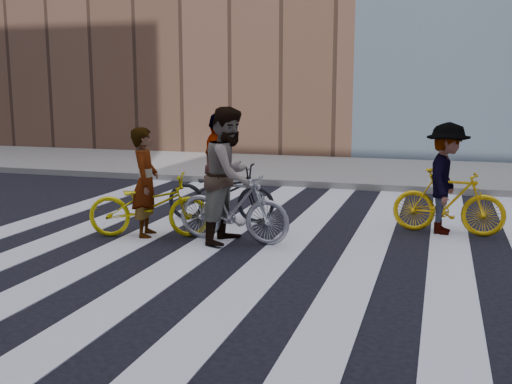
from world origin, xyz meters
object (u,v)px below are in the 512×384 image
at_px(bike_yellow_left, 149,205).
at_px(bike_dark_rear, 221,193).
at_px(bike_yellow_right, 448,202).
at_px(rider_mid, 230,175).
at_px(rider_right, 446,179).
at_px(bike_silver_mid, 233,207).
at_px(rider_rear, 218,168).
at_px(rider_left, 145,182).

height_order(bike_yellow_left, bike_dark_rear, bike_dark_rear).
distance_m(bike_yellow_right, bike_dark_rear, 3.63).
bearing_deg(rider_mid, rider_right, -59.71).
xyz_separation_m(bike_dark_rear, rider_mid, (0.61, -1.26, 0.49)).
height_order(bike_silver_mid, rider_right, rider_right).
xyz_separation_m(rider_right, rider_rear, (-3.62, -0.19, 0.05)).
xyz_separation_m(bike_yellow_left, rider_rear, (0.60, 1.31, 0.43)).
distance_m(bike_silver_mid, rider_mid, 0.46).
bearing_deg(rider_rear, bike_yellow_right, -90.86).
bearing_deg(bike_silver_mid, rider_right, -59.32).
bearing_deg(rider_rear, bike_silver_mid, -154.25).
relative_size(bike_dark_rear, rider_right, 1.08).
bearing_deg(rider_rear, rider_left, 149.96).
xyz_separation_m(bike_yellow_left, bike_dark_rear, (0.65, 1.31, 0.01)).
relative_size(bike_yellow_left, rider_left, 1.10).
height_order(bike_yellow_right, rider_rear, rider_rear).
xyz_separation_m(bike_yellow_left, bike_yellow_right, (4.27, 1.50, 0.02)).
bearing_deg(bike_dark_rear, rider_left, 148.23).
distance_m(bike_yellow_left, rider_right, 4.49).
height_order(bike_yellow_right, rider_left, rider_left).
bearing_deg(bike_yellow_left, rider_mid, -103.74).
height_order(rider_mid, rider_right, rider_mid).
height_order(bike_yellow_left, rider_right, rider_right).
distance_m(bike_silver_mid, bike_dark_rear, 1.42).
distance_m(rider_mid, rider_right, 3.30).
bearing_deg(bike_yellow_right, bike_yellow_left, 114.58).
height_order(rider_right, rider_rear, rider_rear).
bearing_deg(bike_dark_rear, bike_yellow_left, 149.96).
relative_size(bike_yellow_left, bike_yellow_right, 1.09).
distance_m(bike_yellow_right, rider_mid, 3.37).
bearing_deg(bike_yellow_right, rider_mid, 120.88).
height_order(bike_silver_mid, rider_rear, rider_rear).
height_order(bike_yellow_left, rider_left, rider_left).
height_order(rider_mid, rider_rear, rider_mid).
xyz_separation_m(rider_left, rider_right, (4.27, 1.50, 0.03)).
relative_size(rider_mid, rider_right, 1.15).
relative_size(bike_yellow_left, rider_mid, 0.93).
bearing_deg(bike_silver_mid, rider_left, 96.54).
distance_m(rider_mid, rider_rear, 1.42).
xyz_separation_m(bike_dark_rear, rider_rear, (-0.05, 0.00, 0.42)).
bearing_deg(rider_left, rider_rear, -42.44).
bearing_deg(bike_silver_mid, bike_yellow_right, -59.71).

